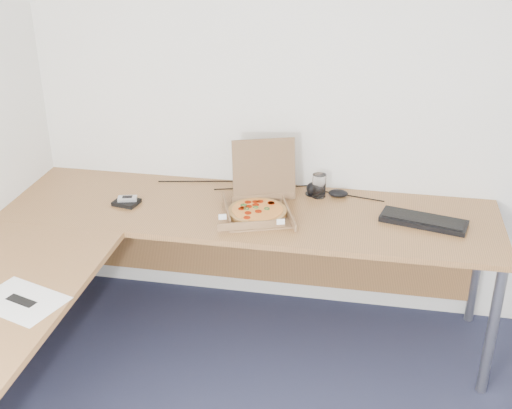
% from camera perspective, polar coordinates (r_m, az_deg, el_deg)
% --- Properties ---
extents(room_shell, '(3.50, 3.50, 2.50)m').
position_cam_1_polar(room_shell, '(1.85, 6.51, -5.96)').
color(room_shell, white).
rests_on(room_shell, ground).
extents(desk, '(2.50, 2.20, 0.73)m').
position_cam_1_polar(desk, '(3.10, -7.87, -3.85)').
color(desk, '#9A6738').
rests_on(desk, ground).
extents(pizza_box, '(0.33, 0.38, 0.33)m').
position_cam_1_polar(pizza_box, '(3.31, 0.19, -0.21)').
color(pizza_box, brown).
rests_on(pizza_box, desk).
extents(drinking_glass, '(0.07, 0.07, 0.13)m').
position_cam_1_polar(drinking_glass, '(3.51, 5.45, 1.62)').
color(drinking_glass, white).
rests_on(drinking_glass, desk).
extents(keyboard, '(0.44, 0.24, 0.03)m').
position_cam_1_polar(keyboard, '(3.34, 14.23, -1.38)').
color(keyboard, black).
rests_on(keyboard, desk).
extents(mouse, '(0.11, 0.08, 0.04)m').
position_cam_1_polar(mouse, '(3.54, 7.09, 0.97)').
color(mouse, black).
rests_on(mouse, desk).
extents(wallet, '(0.14, 0.12, 0.02)m').
position_cam_1_polar(wallet, '(3.50, -11.09, 0.19)').
color(wallet, black).
rests_on(wallet, desk).
extents(phone, '(0.11, 0.07, 0.02)m').
position_cam_1_polar(phone, '(3.49, -11.01, 0.50)').
color(phone, '#B2B5BA').
rests_on(phone, wallet).
extents(paper_sheet, '(0.39, 0.33, 0.00)m').
position_cam_1_polar(paper_sheet, '(2.82, -19.56, -7.83)').
color(paper_sheet, white).
rests_on(paper_sheet, desk).
extents(dome_speaker, '(0.09, 0.09, 0.07)m').
position_cam_1_polar(dome_speaker, '(3.55, 4.97, 1.44)').
color(dome_speaker, black).
rests_on(dome_speaker, desk).
extents(cable_bundle, '(0.60, 0.12, 0.01)m').
position_cam_1_polar(cable_bundle, '(3.62, 0.73, 1.48)').
color(cable_bundle, black).
rests_on(cable_bundle, desk).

